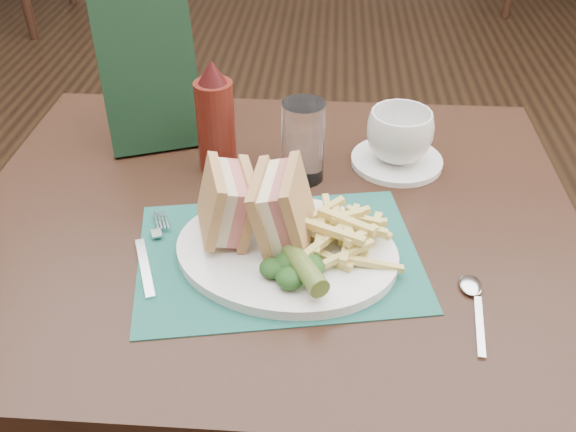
% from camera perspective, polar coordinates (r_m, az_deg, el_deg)
% --- Properties ---
extents(floor, '(7.00, 7.00, 0.00)m').
position_cam_1_polar(floor, '(1.82, 0.32, -9.61)').
color(floor, black).
rests_on(floor, ground).
extents(table_main, '(0.90, 0.75, 0.75)m').
position_cam_1_polar(table_main, '(1.21, -1.18, -14.27)').
color(table_main, black).
rests_on(table_main, ground).
extents(placemat, '(0.42, 0.33, 0.00)m').
position_cam_1_polar(placemat, '(0.87, -0.84, -3.56)').
color(placemat, '#1B584D').
rests_on(placemat, table_main).
extents(plate, '(0.34, 0.29, 0.01)m').
position_cam_1_polar(plate, '(0.86, -0.14, -3.19)').
color(plate, white).
rests_on(plate, placemat).
extents(sandwich_half_a, '(0.10, 0.12, 0.10)m').
position_cam_1_polar(sandwich_half_a, '(0.85, -6.83, 1.06)').
color(sandwich_half_a, tan).
rests_on(sandwich_half_a, plate).
extents(sandwich_half_b, '(0.09, 0.11, 0.11)m').
position_cam_1_polar(sandwich_half_b, '(0.84, -1.91, 0.93)').
color(sandwich_half_b, tan).
rests_on(sandwich_half_b, plate).
extents(kale_garnish, '(0.11, 0.08, 0.03)m').
position_cam_1_polar(kale_garnish, '(0.80, -0.35, -4.67)').
color(kale_garnish, '#173A15').
rests_on(kale_garnish, plate).
extents(pickle_spear, '(0.08, 0.12, 0.03)m').
position_cam_1_polar(pickle_spear, '(0.80, 0.98, -3.99)').
color(pickle_spear, '#4D6727').
rests_on(pickle_spear, plate).
extents(fries_pile, '(0.18, 0.20, 0.05)m').
position_cam_1_polar(fries_pile, '(0.85, 4.81, -1.24)').
color(fries_pile, '#E0CD70').
rests_on(fries_pile, plate).
extents(fork, '(0.09, 0.17, 0.01)m').
position_cam_1_polar(fork, '(0.89, -12.17, -3.01)').
color(fork, silver).
rests_on(fork, placemat).
extents(spoon, '(0.05, 0.15, 0.01)m').
position_cam_1_polar(spoon, '(0.82, 16.42, -7.96)').
color(spoon, silver).
rests_on(spoon, table_main).
extents(saucer, '(0.20, 0.20, 0.01)m').
position_cam_1_polar(saucer, '(1.08, 9.63, 4.86)').
color(saucer, white).
rests_on(saucer, table_main).
extents(coffee_cup, '(0.15, 0.15, 0.08)m').
position_cam_1_polar(coffee_cup, '(1.05, 9.88, 7.05)').
color(coffee_cup, white).
rests_on(coffee_cup, saucer).
extents(drinking_glass, '(0.08, 0.08, 0.13)m').
position_cam_1_polar(drinking_glass, '(0.99, 1.35, 6.62)').
color(drinking_glass, white).
rests_on(drinking_glass, table_main).
extents(ketchup_bottle, '(0.07, 0.07, 0.19)m').
position_cam_1_polar(ketchup_bottle, '(1.01, -6.49, 8.76)').
color(ketchup_bottle, '#4E140D').
rests_on(ketchup_bottle, table_main).
extents(check_presenter, '(0.18, 0.14, 0.25)m').
position_cam_1_polar(check_presenter, '(1.10, -12.25, 12.22)').
color(check_presenter, black).
rests_on(check_presenter, table_main).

